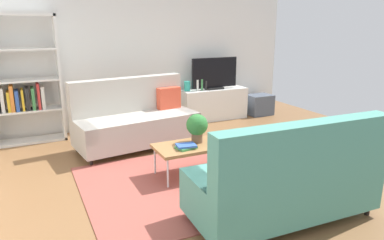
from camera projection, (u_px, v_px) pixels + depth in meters
ground_plane at (204, 174)px, 4.77m from camera, size 7.68×7.68×0.00m
wall_far at (138, 50)px, 6.83m from camera, size 6.40×0.12×2.90m
area_rug at (200, 180)px, 4.59m from camera, size 2.90×2.20×0.01m
couch_beige at (136, 120)px, 5.74m from camera, size 1.99×1.08×1.10m
couch_green at (285, 180)px, 3.55m from camera, size 1.93×0.90×1.10m
coffee_table at (197, 146)px, 4.68m from camera, size 1.10×0.56×0.42m
tv_console at (214, 104)px, 7.44m from camera, size 1.40×0.44×0.64m
tv at (214, 74)px, 7.26m from camera, size 1.00×0.20×0.64m
bookshelf at (24, 86)px, 5.83m from camera, size 1.10×0.36×2.10m
storage_trunk at (260, 105)px, 7.84m from camera, size 0.52×0.40×0.44m
potted_plant at (197, 126)px, 4.70m from camera, size 0.29×0.29×0.38m
table_book_0 at (186, 147)px, 4.51m from camera, size 0.27×0.22×0.03m
table_book_1 at (186, 145)px, 4.51m from camera, size 0.26×0.21×0.03m
vase_0 at (187, 86)px, 7.14m from camera, size 0.13×0.13×0.19m
bottle_0 at (197, 85)px, 7.13m from camera, size 0.05×0.05×0.22m
bottle_1 at (202, 85)px, 7.17m from camera, size 0.04×0.04×0.23m
bottle_2 at (206, 85)px, 7.21m from camera, size 0.04×0.04×0.19m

